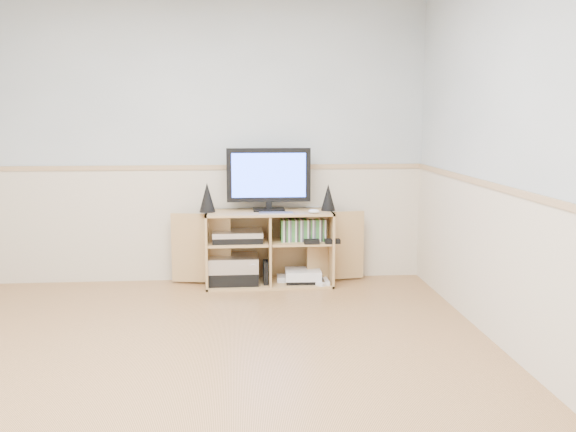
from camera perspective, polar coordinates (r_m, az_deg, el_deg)
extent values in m
cube|color=tan|center=(3.79, -9.17, -14.26)|extent=(4.00, 4.50, 0.02)
cube|color=silver|center=(3.88, 21.48, 4.97)|extent=(0.02, 4.50, 2.50)
cube|color=silver|center=(5.75, -7.82, 6.62)|extent=(4.00, 0.02, 2.50)
cube|color=silver|center=(1.27, -18.08, -1.90)|extent=(4.00, 0.02, 2.50)
cube|color=beige|center=(5.81, -7.67, -0.80)|extent=(4.00, 0.01, 1.00)
cube|color=tan|center=(5.74, -7.79, 4.31)|extent=(4.00, 0.02, 0.04)
cube|color=tan|center=(5.69, -1.66, -5.98)|extent=(1.10, 0.41, 0.02)
cube|color=tan|center=(5.56, -1.69, 0.30)|extent=(1.10, 0.41, 0.02)
cube|color=tan|center=(5.62, -7.19, -2.95)|extent=(0.02, 0.41, 0.65)
cube|color=tan|center=(5.67, 3.78, -2.77)|extent=(0.02, 0.41, 0.65)
cube|color=tan|center=(5.81, -1.78, -2.48)|extent=(1.10, 0.02, 0.65)
cube|color=tan|center=(5.62, -1.67, -2.87)|extent=(0.02, 0.39, 0.61)
cube|color=tan|center=(5.60, -4.49, -2.37)|extent=(0.52, 0.37, 0.02)
cube|color=tan|center=(5.63, 1.12, -2.28)|extent=(0.52, 0.37, 0.02)
cube|color=tan|center=(5.67, -7.72, -2.84)|extent=(0.52, 0.11, 0.61)
cube|color=tan|center=(5.73, 4.25, -2.66)|extent=(0.52, 0.11, 0.61)
cube|color=black|center=(5.61, -1.72, 0.58)|extent=(0.27, 0.18, 0.02)
cube|color=black|center=(5.60, -1.72, 0.99)|extent=(0.05, 0.04, 0.06)
cube|color=black|center=(5.57, -1.73, 3.66)|extent=(0.73, 0.05, 0.47)
cube|color=#3053FF|center=(5.54, -1.72, 3.64)|extent=(0.64, 0.01, 0.38)
cone|color=black|center=(5.56, -7.20, 1.66)|extent=(0.14, 0.14, 0.26)
cone|color=black|center=(5.62, 3.59, 1.67)|extent=(0.13, 0.13, 0.23)
cube|color=silver|center=(5.43, -1.07, 0.25)|extent=(0.29, 0.13, 0.01)
ellipsoid|color=white|center=(5.45, 2.32, 0.42)|extent=(0.11, 0.09, 0.04)
cube|color=black|center=(5.67, -4.86, -5.40)|extent=(0.43, 0.32, 0.11)
cube|color=silver|center=(5.64, -4.87, -4.21)|extent=(0.43, 0.32, 0.13)
cube|color=black|center=(5.59, -4.49, -2.01)|extent=(0.43, 0.30, 0.05)
cube|color=silver|center=(5.58, -4.50, -1.54)|extent=(0.43, 0.30, 0.05)
cube|color=black|center=(5.61, -1.99, -5.03)|extent=(0.04, 0.14, 0.20)
cube|color=white|center=(5.72, 0.08, -5.55)|extent=(0.22, 0.17, 0.05)
cube|color=black|center=(5.69, 1.33, -5.72)|extent=(0.31, 0.25, 0.03)
cube|color=white|center=(5.68, 1.33, -5.19)|extent=(0.32, 0.27, 0.08)
cube|color=white|center=(5.64, 3.45, -5.88)|extent=(0.04, 0.14, 0.03)
cube|color=white|center=(5.79, 3.03, -5.48)|extent=(0.09, 0.15, 0.03)
cube|color=#3F8C3F|center=(5.59, 1.35, -1.26)|extent=(0.39, 0.13, 0.19)
cube|color=white|center=(5.82, 2.18, 0.28)|extent=(0.12, 0.03, 0.12)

